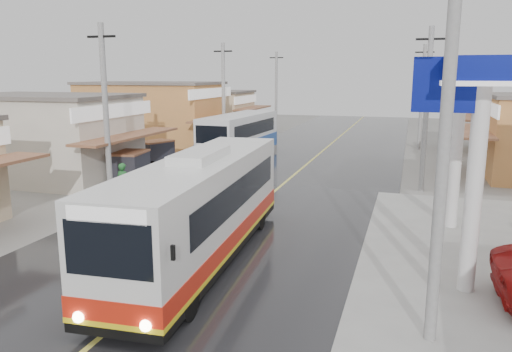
% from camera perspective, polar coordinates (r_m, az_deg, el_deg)
% --- Properties ---
extents(ground, '(120.00, 120.00, 0.00)m').
position_cam_1_polar(ground, '(13.75, -12.28, -13.50)').
color(ground, slate).
rests_on(ground, ground).
extents(road, '(12.00, 90.00, 0.02)m').
position_cam_1_polar(road, '(27.15, 3.41, -0.70)').
color(road, black).
rests_on(road, ground).
extents(centre_line, '(0.15, 90.00, 0.01)m').
position_cam_1_polar(centre_line, '(27.15, 3.41, -0.68)').
color(centre_line, '#D8CC4C').
rests_on(centre_line, road).
extents(shopfronts_left, '(11.00, 44.00, 5.20)m').
position_cam_1_polar(shopfronts_left, '(35.13, -16.39, 1.64)').
color(shopfronts_left, tan).
rests_on(shopfronts_left, ground).
extents(utility_poles_left, '(1.60, 50.00, 8.00)m').
position_cam_1_polar(utility_poles_left, '(30.45, -9.02, 0.50)').
color(utility_poles_left, gray).
rests_on(utility_poles_left, ground).
extents(utility_poles_right, '(1.60, 36.00, 8.00)m').
position_cam_1_polar(utility_poles_right, '(26.41, 18.32, -1.65)').
color(utility_poles_right, gray).
rests_on(utility_poles_right, ground).
extents(coach_bus, '(3.14, 11.25, 3.47)m').
position_cam_1_polar(coach_bus, '(15.63, -6.19, -3.66)').
color(coach_bus, silver).
rests_on(coach_bus, road).
extents(second_bus, '(2.98, 9.24, 3.02)m').
position_cam_1_polar(second_bus, '(34.81, -1.89, 4.72)').
color(second_bus, silver).
rests_on(second_bus, road).
extents(cyclist, '(1.04, 2.08, 2.14)m').
position_cam_1_polar(cyclist, '(21.91, -14.60, -2.18)').
color(cyclist, black).
rests_on(cyclist, ground).
extents(tricycle_near, '(1.83, 2.36, 1.80)m').
position_cam_1_polar(tricycle_near, '(27.03, -14.18, 1.11)').
color(tricycle_near, '#26262D').
rests_on(tricycle_near, ground).
extents(tricycle_far, '(2.10, 2.57, 1.70)m').
position_cam_1_polar(tricycle_far, '(31.92, -11.38, 2.69)').
color(tricycle_far, '#26262D').
rests_on(tricycle_far, ground).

